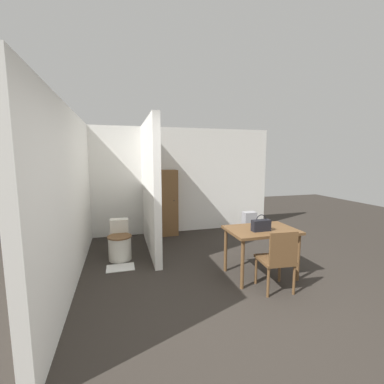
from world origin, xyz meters
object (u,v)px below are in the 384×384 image
at_px(wooden_cabinet, 167,203).
at_px(space_heater, 249,222).
at_px(wooden_chair, 278,258).
at_px(toilet, 120,243).
at_px(handbag, 261,225).
at_px(dining_table, 261,235).

distance_m(wooden_cabinet, space_heater, 2.03).
bearing_deg(wooden_cabinet, wooden_chair, -72.11).
relative_size(toilet, wooden_cabinet, 0.44).
bearing_deg(space_heater, wooden_chair, -110.64).
xyz_separation_m(toilet, handbag, (2.00, -1.39, 0.55)).
bearing_deg(space_heater, toilet, -164.81).
bearing_deg(dining_table, wooden_cabinet, 111.77).
xyz_separation_m(wooden_chair, handbag, (-0.04, 0.39, 0.36)).
height_order(toilet, wooden_cabinet, wooden_cabinet).
xyz_separation_m(toilet, wooden_cabinet, (1.08, 1.19, 0.48)).
bearing_deg(handbag, toilet, 145.19).
relative_size(dining_table, space_heater, 2.02).
height_order(toilet, handbag, handbag).
relative_size(dining_table, toilet, 1.52).
bearing_deg(handbag, wooden_chair, -84.59).
relative_size(wooden_chair, space_heater, 1.72).
bearing_deg(dining_table, toilet, 148.05).
height_order(wooden_chair, space_heater, wooden_chair).
relative_size(dining_table, handbag, 3.71).
relative_size(wooden_chair, wooden_cabinet, 0.57).
bearing_deg(space_heater, dining_table, -114.15).
bearing_deg(wooden_cabinet, space_heater, -10.82).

